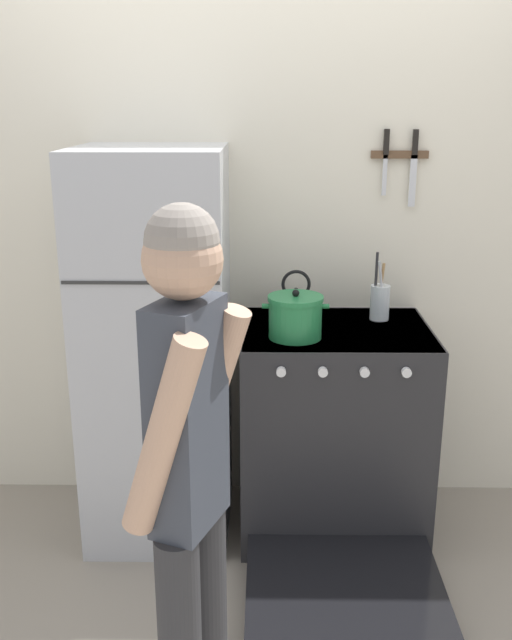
# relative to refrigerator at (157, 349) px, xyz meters

# --- Properties ---
(ground_plane) EXTENTS (14.00, 14.00, 0.00)m
(ground_plane) POSITION_rel_refrigerator_xyz_m (0.44, 0.30, -0.82)
(ground_plane) COLOR gray
(wall_back) EXTENTS (10.00, 0.06, 2.55)m
(wall_back) POSITION_rel_refrigerator_xyz_m (0.44, 0.33, 0.46)
(wall_back) COLOR silver
(wall_back) RESTS_ON ground_plane
(refrigerator) EXTENTS (0.58, 0.63, 1.63)m
(refrigerator) POSITION_rel_refrigerator_xyz_m (0.00, 0.00, 0.00)
(refrigerator) COLOR #B7BABF
(refrigerator) RESTS_ON ground_plane
(stove_range) EXTENTS (0.77, 1.33, 0.91)m
(stove_range) POSITION_rel_refrigerator_xyz_m (0.74, -0.04, -0.37)
(stove_range) COLOR #232326
(stove_range) RESTS_ON ground_plane
(dutch_oven_pot) EXTENTS (0.26, 0.22, 0.19)m
(dutch_oven_pot) POSITION_rel_refrigerator_xyz_m (0.57, -0.12, 0.18)
(dutch_oven_pot) COLOR #237A42
(dutch_oven_pot) RESTS_ON stove_range
(tea_kettle) EXTENTS (0.20, 0.16, 0.22)m
(tea_kettle) POSITION_rel_refrigerator_xyz_m (0.58, 0.12, 0.16)
(tea_kettle) COLOR silver
(tea_kettle) RESTS_ON stove_range
(utensil_jar) EXTENTS (0.08, 0.08, 0.29)m
(utensil_jar) POSITION_rel_refrigerator_xyz_m (0.93, 0.13, 0.17)
(utensil_jar) COLOR silver
(utensil_jar) RESTS_ON stove_range
(person) EXTENTS (0.34, 0.38, 1.59)m
(person) POSITION_rel_refrigerator_xyz_m (0.26, -1.20, 0.09)
(person) COLOR #2D2D30
(person) RESTS_ON ground_plane
(wall_knife_strip) EXTENTS (0.24, 0.03, 0.32)m
(wall_knife_strip) POSITION_rel_refrigerator_xyz_m (1.01, 0.28, 0.77)
(wall_knife_strip) COLOR brown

